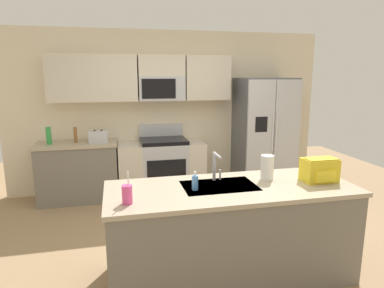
{
  "coord_description": "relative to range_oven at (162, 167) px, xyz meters",
  "views": [
    {
      "loc": [
        -0.89,
        -3.44,
        1.91
      ],
      "look_at": [
        0.04,
        0.6,
        1.05
      ],
      "focal_mm": 31.59,
      "sensor_mm": 36.0,
      "label": 1
    }
  ],
  "objects": [
    {
      "name": "sink_faucet",
      "position": [
        0.22,
        -2.26,
        0.62
      ],
      "size": [
        0.08,
        0.21,
        0.28
      ],
      "color": "#B7BABF",
      "rests_on": "island_counter"
    },
    {
      "name": "back_counter",
      "position": [
        -1.28,
        -0.0,
        0.01
      ],
      "size": [
        1.19,
        0.63,
        0.9
      ],
      "color": "slate",
      "rests_on": "ground"
    },
    {
      "name": "paper_towel_roll",
      "position": [
        0.72,
        -2.32,
        0.58
      ],
      "size": [
        0.12,
        0.12,
        0.24
      ],
      "primitive_type": "cylinder",
      "color": "white",
      "rests_on": "island_counter"
    },
    {
      "name": "pepper_mill",
      "position": [
        -1.29,
        -0.0,
        0.57
      ],
      "size": [
        0.05,
        0.05,
        0.23
      ],
      "primitive_type": "cylinder",
      "color": "brown",
      "rests_on": "back_counter"
    },
    {
      "name": "island_counter",
      "position": [
        0.31,
        -2.45,
        0.01
      ],
      "size": [
        2.28,
        0.88,
        0.9
      ],
      "color": "slate",
      "rests_on": "ground"
    },
    {
      "name": "drink_cup_pink",
      "position": [
        -0.63,
        -2.66,
        0.53
      ],
      "size": [
        0.08,
        0.08,
        0.27
      ],
      "color": "#EA4C93",
      "rests_on": "island_counter"
    },
    {
      "name": "range_oven",
      "position": [
        0.0,
        0.0,
        0.0
      ],
      "size": [
        1.36,
        0.61,
        1.1
      ],
      "color": "#B7BABF",
      "rests_on": "ground"
    },
    {
      "name": "bottle_green",
      "position": [
        -1.65,
        -0.05,
        0.59
      ],
      "size": [
        0.07,
        0.07,
        0.26
      ],
      "primitive_type": "cylinder",
      "color": "green",
      "rests_on": "back_counter"
    },
    {
      "name": "soap_dispenser",
      "position": [
        -0.03,
        -2.46,
        0.53
      ],
      "size": [
        0.06,
        0.06,
        0.17
      ],
      "color": "#4C8CD8",
      "rests_on": "island_counter"
    },
    {
      "name": "ground_plane",
      "position": [
        0.19,
        -1.8,
        -0.44
      ],
      "size": [
        9.0,
        9.0,
        0.0
      ],
      "primitive_type": "plane",
      "color": "#997A56",
      "rests_on": "ground"
    },
    {
      "name": "kitchen_wall_unit",
      "position": [
        0.05,
        0.28,
        1.03
      ],
      "size": [
        5.2,
        0.43,
        2.6
      ],
      "color": "beige",
      "rests_on": "ground"
    },
    {
      "name": "backpack",
      "position": [
        1.18,
        -2.49,
        0.57
      ],
      "size": [
        0.32,
        0.22,
        0.23
      ],
      "color": "yellow",
      "rests_on": "island_counter"
    },
    {
      "name": "refrigerator",
      "position": [
        1.73,
        -0.07,
        0.48
      ],
      "size": [
        0.9,
        0.76,
        1.85
      ],
      "color": "#4C4F54",
      "rests_on": "ground"
    },
    {
      "name": "toaster",
      "position": [
        -0.96,
        -0.05,
        0.55
      ],
      "size": [
        0.28,
        0.16,
        0.18
      ],
      "color": "#B7BABF",
      "rests_on": "back_counter"
    }
  ]
}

